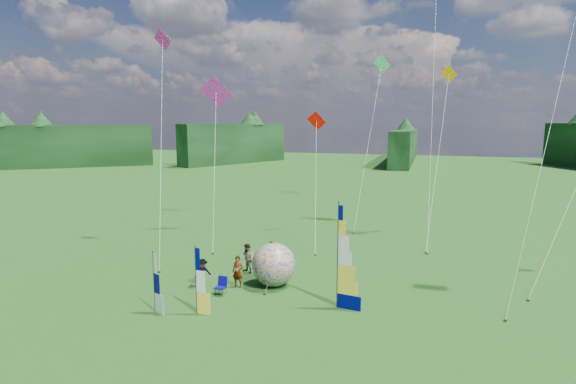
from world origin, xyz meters
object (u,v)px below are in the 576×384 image
(bol_inflatable, at_px, (274,265))
(kite_whale, at_px, (433,82))
(camp_chair, at_px, (221,286))
(spectator_d, at_px, (271,256))
(spectator_a, at_px, (238,272))
(feather_banner_main, at_px, (338,257))
(side_banner_left, at_px, (196,281))
(spectator_c, at_px, (203,273))
(spectator_b, at_px, (247,258))
(side_banner_far, at_px, (154,283))

(bol_inflatable, distance_m, kite_whale, 19.88)
(camp_chair, bearing_deg, kite_whale, 59.55)
(kite_whale, bearing_deg, spectator_d, -149.87)
(bol_inflatable, height_order, spectator_a, bol_inflatable)
(spectator_d, xyz_separation_m, camp_chair, (-1.15, -4.59, -0.41))
(spectator_a, bearing_deg, kite_whale, 60.09)
(feather_banner_main, xyz_separation_m, kite_whale, (3.96, 16.57, 9.47))
(side_banner_left, bearing_deg, bol_inflatable, 64.54)
(spectator_a, relative_size, spectator_c, 1.11)
(spectator_a, xyz_separation_m, spectator_c, (-1.85, -0.54, -0.09))
(feather_banner_main, relative_size, camp_chair, 5.24)
(feather_banner_main, bearing_deg, side_banner_left, -147.72)
(spectator_a, bearing_deg, bol_inflatable, 26.49)
(camp_chair, height_order, kite_whale, kite_whale)
(side_banner_left, relative_size, spectator_c, 2.03)
(spectator_d, bearing_deg, bol_inflatable, 161.26)
(feather_banner_main, xyz_separation_m, spectator_a, (-5.69, 1.04, -1.66))
(spectator_b, bearing_deg, spectator_c, -83.34)
(spectator_a, height_order, spectator_c, spectator_a)
(spectator_d, bearing_deg, camp_chair, 124.56)
(side_banner_far, bearing_deg, spectator_d, 89.87)
(side_banner_far, xyz_separation_m, kite_whale, (12.08, 19.72, 10.55))
(side_banner_far, xyz_separation_m, camp_chair, (2.04, 2.85, -0.97))
(bol_inflatable, xyz_separation_m, spectator_a, (-1.79, -0.82, -0.32))
(kite_whale, bearing_deg, side_banner_left, -141.57)
(side_banner_left, bearing_deg, kite_whale, 62.78)
(feather_banner_main, relative_size, spectator_b, 2.87)
(spectator_a, xyz_separation_m, spectator_d, (0.77, 3.26, 0.02))
(feather_banner_main, distance_m, kite_whale, 19.49)
(side_banner_left, height_order, camp_chair, side_banner_left)
(spectator_a, relative_size, kite_whale, 0.07)
(spectator_d, bearing_deg, spectator_b, 86.23)
(side_banner_far, relative_size, kite_whale, 0.12)
(bol_inflatable, bearing_deg, spectator_b, 145.41)
(feather_banner_main, bearing_deg, spectator_c, -175.48)
(spectator_c, bearing_deg, bol_inflatable, -34.36)
(feather_banner_main, relative_size, kite_whale, 0.21)
(side_banner_left, height_order, side_banner_far, side_banner_left)
(side_banner_far, distance_m, bol_inflatable, 6.55)
(spectator_c, xyz_separation_m, camp_chair, (1.47, -0.79, -0.31))
(spectator_b, xyz_separation_m, camp_chair, (0.04, -3.68, -0.40))
(spectator_a, relative_size, spectator_b, 0.99)
(spectator_b, bearing_deg, spectator_a, -46.69)
(bol_inflatable, relative_size, kite_whale, 0.10)
(side_banner_left, bearing_deg, spectator_b, 90.28)
(feather_banner_main, relative_size, spectator_c, 3.21)
(spectator_c, bearing_deg, kite_whale, -0.43)
(feather_banner_main, relative_size, spectator_d, 2.84)
(side_banner_far, bearing_deg, spectator_a, 83.02)
(side_banner_far, bearing_deg, spectator_c, 104.18)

